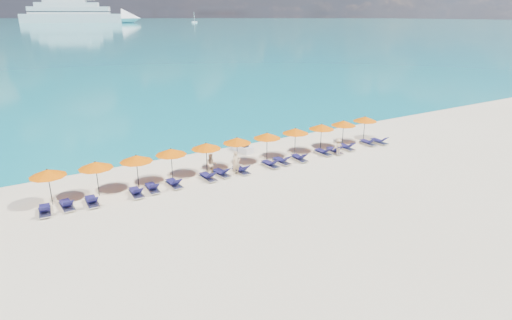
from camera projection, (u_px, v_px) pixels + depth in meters
ground at (280, 191)px, 27.39m from camera, size 1400.00×1400.00×0.00m
cruise_ship at (83, 14)px, 507.57m from camera, size 134.25×67.46×37.66m
sailboat_near at (129, 21)px, 545.18m from camera, size 5.87×1.96×10.76m
sailboat_far at (194, 22)px, 523.13m from camera, size 6.74×2.25×12.36m
jetski at (242, 148)px, 35.03m from camera, size 1.11×2.21×0.75m
beachgoer_a at (236, 163)px, 29.82m from camera, size 0.64×0.42×1.73m
beachgoer_b at (211, 165)px, 29.77m from camera, size 0.86×0.66×1.56m
beachgoer_c at (338, 147)px, 33.99m from camera, size 0.98×0.59×1.42m
umbrella_0 at (47, 173)px, 24.74m from camera, size 2.10×2.10×2.28m
umbrella_1 at (95, 165)px, 26.01m from camera, size 2.10×2.10×2.28m
umbrella_2 at (136, 158)px, 27.20m from camera, size 2.10×2.10×2.28m
umbrella_3 at (171, 152)px, 28.52m from camera, size 2.10×2.10×2.28m
umbrella_4 at (206, 146)px, 29.76m from camera, size 2.10×2.10×2.28m
umbrella_5 at (237, 140)px, 31.08m from camera, size 2.10×2.10×2.28m
umbrella_6 at (267, 136)px, 32.29m from camera, size 2.10×2.10×2.28m
umbrella_7 at (295, 131)px, 33.60m from camera, size 2.10×2.10×2.28m
umbrella_8 at (322, 127)px, 34.84m from camera, size 2.10×2.10×2.28m
umbrella_9 at (344, 123)px, 35.98m from camera, size 2.10×2.10×2.28m
umbrella_10 at (365, 119)px, 37.41m from camera, size 2.10×2.10×2.28m
lounger_0 at (45, 210)px, 24.12m from camera, size 0.78×1.75×0.66m
lounger_1 at (67, 205)px, 24.80m from camera, size 0.71×1.73×0.66m
lounger_2 at (92, 201)px, 25.29m from camera, size 0.67×1.72×0.66m
lounger_3 at (136, 192)px, 26.55m from camera, size 0.68×1.72×0.66m
lounger_4 at (152, 188)px, 27.23m from camera, size 0.72×1.73×0.66m
lounger_5 at (174, 183)px, 27.94m from camera, size 0.69×1.72×0.66m
lounger_6 at (208, 177)px, 29.08m from camera, size 0.71×1.73×0.66m
lounger_7 at (222, 173)px, 29.79m from camera, size 0.79×1.75×0.66m
lounger_8 at (241, 170)px, 30.33m from camera, size 0.69×1.72×0.66m
lounger_9 at (270, 164)px, 31.55m from camera, size 0.74×1.74×0.66m
lounger_10 at (282, 161)px, 32.22m from camera, size 0.73×1.74×0.66m
lounger_11 at (299, 158)px, 32.88m from camera, size 0.71×1.73×0.66m
lounger_12 at (323, 152)px, 34.28m from camera, size 0.69×1.72×0.66m
lounger_13 at (335, 150)px, 34.66m from camera, size 0.77×1.75×0.66m
lounger_14 at (347, 147)px, 35.56m from camera, size 0.72×1.73×0.66m
lounger_15 at (368, 142)px, 36.81m from camera, size 0.71×1.73×0.66m
lounger_16 at (379, 141)px, 37.15m from camera, size 0.65×1.71×0.66m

